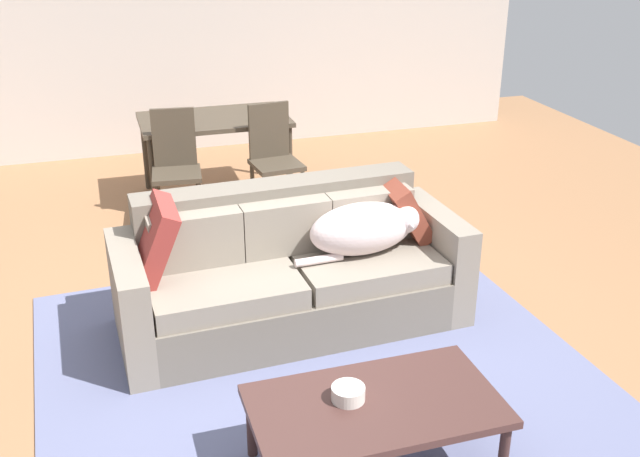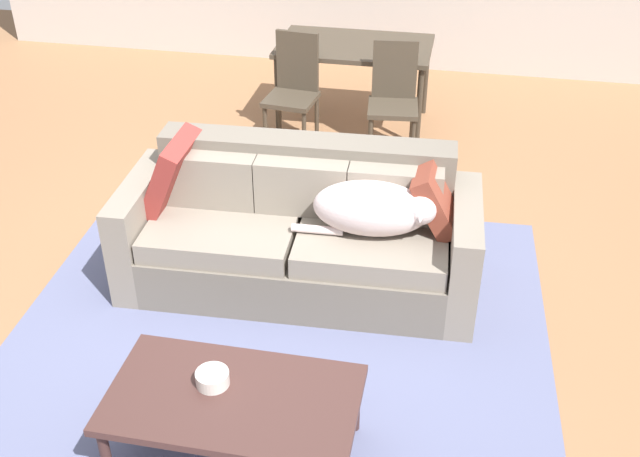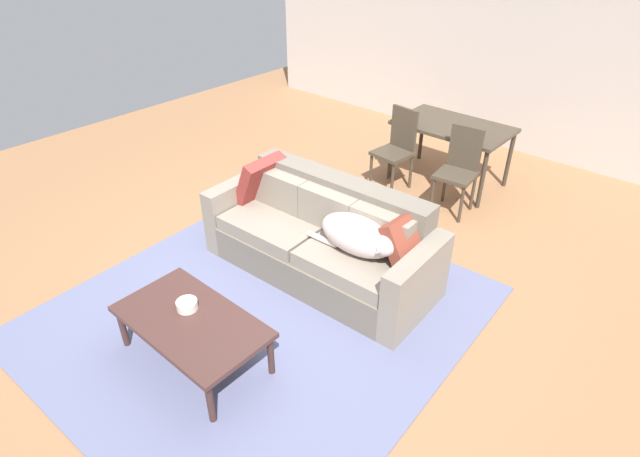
{
  "view_description": "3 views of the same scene",
  "coord_description": "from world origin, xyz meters",
  "px_view_note": "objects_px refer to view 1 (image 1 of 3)",
  "views": [
    {
      "loc": [
        -0.84,
        -4.09,
        2.55
      ],
      "look_at": [
        0.38,
        -0.18,
        0.73
      ],
      "focal_mm": 41.88,
      "sensor_mm": 36.0,
      "label": 1
    },
    {
      "loc": [
        1.14,
        -3.87,
        2.96
      ],
      "look_at": [
        0.43,
        -0.25,
        0.59
      ],
      "focal_mm": 42.75,
      "sensor_mm": 36.0,
      "label": 2
    },
    {
      "loc": [
        2.8,
        -2.94,
        2.98
      ],
      "look_at": [
        0.39,
        -0.17,
        0.63
      ],
      "focal_mm": 28.81,
      "sensor_mm": 36.0,
      "label": 3
    }
  ],
  "objects_px": {
    "dog_on_left_cushion": "(365,228)",
    "coffee_table": "(375,410)",
    "throw_pillow_by_right_arm": "(405,209)",
    "dining_table": "(214,125)",
    "dining_chair_near_left": "(176,162)",
    "dining_chair_near_right": "(274,154)",
    "throw_pillow_by_left_arm": "(154,240)",
    "couch": "(290,273)",
    "bowl_on_coffee_table": "(348,393)"
  },
  "relations": [
    {
      "from": "dog_on_left_cushion",
      "to": "dining_chair_near_right",
      "type": "distance_m",
      "value": 1.97
    },
    {
      "from": "throw_pillow_by_left_arm",
      "to": "throw_pillow_by_right_arm",
      "type": "bearing_deg",
      "value": 2.4
    },
    {
      "from": "throw_pillow_by_right_arm",
      "to": "throw_pillow_by_left_arm",
      "type": "bearing_deg",
      "value": -177.6
    },
    {
      "from": "coffee_table",
      "to": "bowl_on_coffee_table",
      "type": "height_order",
      "value": "bowl_on_coffee_table"
    },
    {
      "from": "dining_chair_near_right",
      "to": "couch",
      "type": "bearing_deg",
      "value": -107.01
    },
    {
      "from": "dining_chair_near_left",
      "to": "throw_pillow_by_left_arm",
      "type": "bearing_deg",
      "value": -94.42
    },
    {
      "from": "throw_pillow_by_right_arm",
      "to": "coffee_table",
      "type": "bearing_deg",
      "value": -117.31
    },
    {
      "from": "couch",
      "to": "throw_pillow_by_left_arm",
      "type": "bearing_deg",
      "value": 176.38
    },
    {
      "from": "couch",
      "to": "dog_on_left_cushion",
      "type": "bearing_deg",
      "value": -14.15
    },
    {
      "from": "dog_on_left_cushion",
      "to": "throw_pillow_by_right_arm",
      "type": "distance_m",
      "value": 0.4
    },
    {
      "from": "throw_pillow_by_right_arm",
      "to": "coffee_table",
      "type": "xyz_separation_m",
      "value": [
        -0.81,
        -1.58,
        -0.29
      ]
    },
    {
      "from": "dog_on_left_cushion",
      "to": "dining_chair_near_left",
      "type": "bearing_deg",
      "value": 112.95
    },
    {
      "from": "dog_on_left_cushion",
      "to": "throw_pillow_by_right_arm",
      "type": "bearing_deg",
      "value": 25.3
    },
    {
      "from": "coffee_table",
      "to": "dining_table",
      "type": "distance_m",
      "value": 3.93
    },
    {
      "from": "throw_pillow_by_right_arm",
      "to": "dining_chair_near_left",
      "type": "height_order",
      "value": "dining_chair_near_left"
    },
    {
      "from": "coffee_table",
      "to": "dog_on_left_cushion",
      "type": "bearing_deg",
      "value": 71.65
    },
    {
      "from": "dining_table",
      "to": "throw_pillow_by_left_arm",
      "type": "bearing_deg",
      "value": -107.97
    },
    {
      "from": "throw_pillow_by_right_arm",
      "to": "dining_chair_near_right",
      "type": "xyz_separation_m",
      "value": [
        -0.46,
        1.78,
        -0.13
      ]
    },
    {
      "from": "couch",
      "to": "dining_chair_near_right",
      "type": "distance_m",
      "value": 1.91
    },
    {
      "from": "couch",
      "to": "coffee_table",
      "type": "relative_size",
      "value": 1.9
    },
    {
      "from": "throw_pillow_by_left_arm",
      "to": "dining_chair_near_right",
      "type": "relative_size",
      "value": 0.5
    },
    {
      "from": "throw_pillow_by_right_arm",
      "to": "dining_chair_near_right",
      "type": "height_order",
      "value": "dining_chair_near_right"
    },
    {
      "from": "throw_pillow_by_left_arm",
      "to": "coffee_table",
      "type": "relative_size",
      "value": 0.41
    },
    {
      "from": "dog_on_left_cushion",
      "to": "throw_pillow_by_left_arm",
      "type": "xyz_separation_m",
      "value": [
        -1.3,
        0.12,
        0.04
      ]
    },
    {
      "from": "coffee_table",
      "to": "dining_table",
      "type": "relative_size",
      "value": 0.89
    },
    {
      "from": "dog_on_left_cushion",
      "to": "coffee_table",
      "type": "relative_size",
      "value": 0.72
    },
    {
      "from": "bowl_on_coffee_table",
      "to": "dining_chair_near_right",
      "type": "distance_m",
      "value": 3.33
    },
    {
      "from": "couch",
      "to": "coffee_table",
      "type": "xyz_separation_m",
      "value": [
        0.01,
        -1.49,
        0.02
      ]
    },
    {
      "from": "dining_chair_near_right",
      "to": "bowl_on_coffee_table",
      "type": "bearing_deg",
      "value": -104.05
    },
    {
      "from": "bowl_on_coffee_table",
      "to": "dining_chair_near_left",
      "type": "xyz_separation_m",
      "value": [
        -0.37,
        3.32,
        0.09
      ]
    },
    {
      "from": "bowl_on_coffee_table",
      "to": "dining_chair_near_right",
      "type": "xyz_separation_m",
      "value": [
        0.47,
        3.29,
        0.09
      ]
    },
    {
      "from": "bowl_on_coffee_table",
      "to": "couch",
      "type": "bearing_deg",
      "value": 85.83
    },
    {
      "from": "dog_on_left_cushion",
      "to": "dining_chair_near_left",
      "type": "height_order",
      "value": "dining_chair_near_left"
    },
    {
      "from": "coffee_table",
      "to": "dining_table",
      "type": "height_order",
      "value": "dining_table"
    },
    {
      "from": "throw_pillow_by_left_arm",
      "to": "dining_table",
      "type": "height_order",
      "value": "throw_pillow_by_left_arm"
    },
    {
      "from": "bowl_on_coffee_table",
      "to": "dining_table",
      "type": "height_order",
      "value": "dining_table"
    },
    {
      "from": "dog_on_left_cushion",
      "to": "throw_pillow_by_left_arm",
      "type": "distance_m",
      "value": 1.31
    },
    {
      "from": "couch",
      "to": "dog_on_left_cushion",
      "type": "height_order",
      "value": "couch"
    },
    {
      "from": "dining_chair_near_left",
      "to": "dining_chair_near_right",
      "type": "height_order",
      "value": "dining_chair_near_left"
    },
    {
      "from": "couch",
      "to": "bowl_on_coffee_table",
      "type": "xyz_separation_m",
      "value": [
        -0.1,
        -1.43,
        0.09
      ]
    },
    {
      "from": "dog_on_left_cushion",
      "to": "dining_table",
      "type": "bearing_deg",
      "value": 99.22
    },
    {
      "from": "couch",
      "to": "bowl_on_coffee_table",
      "type": "distance_m",
      "value": 1.44
    },
    {
      "from": "bowl_on_coffee_table",
      "to": "dining_chair_near_right",
      "type": "bearing_deg",
      "value": 81.92
    },
    {
      "from": "couch",
      "to": "dog_on_left_cushion",
      "type": "xyz_separation_m",
      "value": [
        0.47,
        -0.1,
        0.3
      ]
    },
    {
      "from": "dining_table",
      "to": "dining_chair_near_right",
      "type": "height_order",
      "value": "dining_chair_near_right"
    },
    {
      "from": "throw_pillow_by_right_arm",
      "to": "dining_chair_near_left",
      "type": "relative_size",
      "value": 0.42
    },
    {
      "from": "coffee_table",
      "to": "bowl_on_coffee_table",
      "type": "bearing_deg",
      "value": 152.68
    },
    {
      "from": "dog_on_left_cushion",
      "to": "coffee_table",
      "type": "distance_m",
      "value": 1.49
    },
    {
      "from": "couch",
      "to": "throw_pillow_by_right_arm",
      "type": "height_order",
      "value": "couch"
    },
    {
      "from": "dining_chair_near_left",
      "to": "throw_pillow_by_right_arm",
      "type": "bearing_deg",
      "value": -47.96
    }
  ]
}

